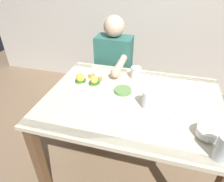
{
  "coord_description": "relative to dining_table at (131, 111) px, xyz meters",
  "views": [
    {
      "loc": [
        0.17,
        -1.11,
        1.54
      ],
      "look_at": [
        -0.14,
        0.0,
        0.78
      ],
      "focal_mm": 32.14,
      "sensor_mm": 36.0,
      "label": 1
    }
  ],
  "objects": [
    {
      "name": "water_glass_far",
      "position": [
        0.11,
        -0.06,
        0.16
      ],
      "size": [
        0.07,
        0.07,
        0.11
      ],
      "color": "silver",
      "rests_on": "dining_table"
    },
    {
      "name": "dining_table",
      "position": [
        0.0,
        0.0,
        0.0
      ],
      "size": [
        1.2,
        0.9,
        0.74
      ],
      "color": "beige",
      "rests_on": "ground_plane"
    },
    {
      "name": "water_glass_near",
      "position": [
        0.5,
        -0.37,
        0.17
      ],
      "size": [
        0.08,
        0.08,
        0.14
      ],
      "color": "silver",
      "rests_on": "dining_table"
    },
    {
      "name": "diner_person",
      "position": [
        -0.3,
        0.6,
        0.02
      ],
      "size": [
        0.34,
        0.54,
        1.14
      ],
      "color": "#33333D",
      "rests_on": "ground_plane"
    },
    {
      "name": "fork",
      "position": [
        0.28,
        -0.09,
        0.11
      ],
      "size": [
        0.06,
        0.15,
        0.0
      ],
      "color": "silver",
      "rests_on": "dining_table"
    },
    {
      "name": "fruit_bowl",
      "position": [
        0.45,
        -0.24,
        0.14
      ],
      "size": [
        0.12,
        0.12,
        0.06
      ],
      "color": "white",
      "rests_on": "dining_table"
    },
    {
      "name": "side_plate",
      "position": [
        -0.08,
        0.05,
        0.12
      ],
      "size": [
        0.2,
        0.2,
        0.04
      ],
      "color": "white",
      "rests_on": "dining_table"
    },
    {
      "name": "coffee_mug",
      "position": [
        -0.03,
        0.29,
        0.16
      ],
      "size": [
        0.11,
        0.08,
        0.09
      ],
      "color": "white",
      "rests_on": "dining_table"
    },
    {
      "name": "ground_plane",
      "position": [
        0.0,
        0.0,
        -0.63
      ],
      "size": [
        6.0,
        6.0,
        0.0
      ],
      "primitive_type": "plane",
      "color": "#7F664C"
    },
    {
      "name": "eggs_benedict_plate",
      "position": [
        -0.36,
        0.09,
        0.13
      ],
      "size": [
        0.27,
        0.27,
        0.09
      ],
      "color": "white",
      "rests_on": "dining_table"
    }
  ]
}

